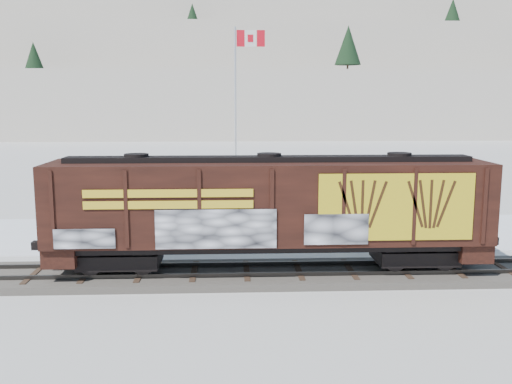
{
  "coord_description": "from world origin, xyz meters",
  "views": [
    {
      "loc": [
        -0.57,
        -21.06,
        6.7
      ],
      "look_at": [
        0.5,
        3.0,
        2.86
      ],
      "focal_mm": 40.0,
      "sensor_mm": 36.0,
      "label": 1
    }
  ],
  "objects_px": {
    "flagpole": "(237,142)",
    "car_silver": "(202,223)",
    "car_white": "(284,223)",
    "car_dark": "(381,223)",
    "hopper_railcar": "(269,206)"
  },
  "relations": [
    {
      "from": "flagpole",
      "to": "car_silver",
      "type": "distance_m",
      "value": 9.85
    },
    {
      "from": "car_white",
      "to": "car_dark",
      "type": "bearing_deg",
      "value": -98.77
    },
    {
      "from": "hopper_railcar",
      "to": "flagpole",
      "type": "relative_size",
      "value": 1.45
    },
    {
      "from": "hopper_railcar",
      "to": "car_dark",
      "type": "relative_size",
      "value": 3.26
    },
    {
      "from": "flagpole",
      "to": "car_dark",
      "type": "bearing_deg",
      "value": -51.54
    },
    {
      "from": "hopper_railcar",
      "to": "car_white",
      "type": "relative_size",
      "value": 3.55
    },
    {
      "from": "hopper_railcar",
      "to": "car_silver",
      "type": "xyz_separation_m",
      "value": [
        -2.87,
        5.98,
        -1.94
      ]
    },
    {
      "from": "car_silver",
      "to": "car_dark",
      "type": "relative_size",
      "value": 0.98
    },
    {
      "from": "hopper_railcar",
      "to": "car_silver",
      "type": "bearing_deg",
      "value": 115.6
    },
    {
      "from": "flagpole",
      "to": "car_white",
      "type": "xyz_separation_m",
      "value": [
        2.2,
        -8.75,
        -3.35
      ]
    },
    {
      "from": "hopper_railcar",
      "to": "car_silver",
      "type": "distance_m",
      "value": 6.91
    },
    {
      "from": "car_silver",
      "to": "car_dark",
      "type": "height_order",
      "value": "car_silver"
    },
    {
      "from": "car_white",
      "to": "car_dark",
      "type": "xyz_separation_m",
      "value": [
        4.81,
        -0.07,
        -0.03
      ]
    },
    {
      "from": "flagpole",
      "to": "car_silver",
      "type": "bearing_deg",
      "value": -101.54
    },
    {
      "from": "car_dark",
      "to": "car_silver",
      "type": "bearing_deg",
      "value": 87.24
    }
  ]
}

